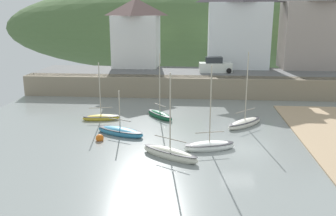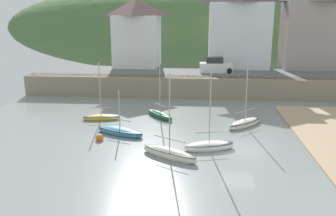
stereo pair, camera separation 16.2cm
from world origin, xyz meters
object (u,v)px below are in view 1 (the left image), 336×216
rowboat_small_beached (245,123)px  sailboat_nearest_shore (120,132)px  motorboat_with_cabin (160,115)px  mooring_buoy (100,138)px  waterfront_building_left (136,32)px  waterfront_building_centre (239,25)px  church_with_spire (307,13)px  fishing_boat_green (170,153)px  parked_car_near_slipway (215,66)px  sailboat_white_hull (209,146)px  sailboat_tall_mast (101,117)px  waterfront_building_right (315,28)px

rowboat_small_beached → sailboat_nearest_shore: 11.03m
motorboat_with_cabin → mooring_buoy: size_ratio=9.94×
sailboat_nearest_shore → waterfront_building_left: bearing=118.7°
waterfront_building_centre → church_with_spire: bearing=21.9°
fishing_boat_green → parked_car_near_slipway: fishing_boat_green is taller
waterfront_building_left → church_with_spire: bearing=9.5°
waterfront_building_centre → mooring_buoy: bearing=-118.0°
sailboat_nearest_shore → parked_car_near_slipway: (8.42, 18.16, 2.95)m
mooring_buoy → sailboat_white_hull: bearing=-8.2°
fishing_boat_green → sailboat_tall_mast: bearing=160.4°
waterfront_building_right → parked_car_near_slipway: 14.64m
waterfront_building_right → sailboat_white_hull: (-14.33, -25.46, -7.49)m
sailboat_tall_mast → church_with_spire: bearing=32.0°
sailboat_tall_mast → parked_car_near_slipway: sailboat_tall_mast is taller
church_with_spire → sailboat_white_hull: 34.03m
waterfront_building_centre → fishing_boat_green: (-7.09, -27.26, -7.75)m
waterfront_building_right → rowboat_small_beached: waterfront_building_right is taller
parked_car_near_slipway → mooring_buoy: (-9.74, -19.72, -3.01)m
waterfront_building_centre → fishing_boat_green: bearing=-104.6°
church_with_spire → parked_car_near_slipway: bearing=-147.0°
waterfront_building_centre → motorboat_with_cabin: bearing=-116.9°
church_with_spire → rowboat_small_beached: bearing=-115.1°
rowboat_small_beached → sailboat_tall_mast: size_ratio=1.22×
church_with_spire → sailboat_nearest_shore: size_ratio=3.09×
motorboat_with_cabin → waterfront_building_centre: bearing=112.8°
sailboat_white_hull → motorboat_with_cabin: 9.24m
waterfront_building_centre → waterfront_building_right: bearing=-0.0°
sailboat_nearest_shore → mooring_buoy: sailboat_nearest_shore is taller
waterfront_building_centre → waterfront_building_right: size_ratio=1.05×
waterfront_building_left → waterfront_building_right: (23.90, 0.00, 0.68)m
church_with_spire → sailboat_tall_mast: church_with_spire is taller
fishing_boat_green → mooring_buoy: (-5.81, 3.04, -0.12)m
sailboat_white_hull → mooring_buoy: 8.66m
rowboat_small_beached → sailboat_nearest_shore: bearing=150.9°
waterfront_building_right → sailboat_tall_mast: waterfront_building_right is taller
waterfront_building_left → sailboat_tall_mast: 19.85m
sailboat_tall_mast → parked_car_near_slipway: (11.10, 14.12, 2.95)m
sailboat_white_hull → motorboat_with_cabin: sailboat_white_hull is taller
rowboat_small_beached → waterfront_building_right: bearing=14.0°
motorboat_with_cabin → waterfront_building_left: bearing=156.0°
rowboat_small_beached → parked_car_near_slipway: size_ratio=1.60×
fishing_boat_green → waterfront_building_centre: bearing=106.1°
motorboat_with_cabin → parked_car_near_slipway: (5.68, 12.90, 2.92)m
waterfront_building_left → sailboat_tall_mast: waterfront_building_left is taller
church_with_spire → sailboat_nearest_shore: church_with_spire is taller
waterfront_building_left → rowboat_small_beached: waterfront_building_left is taller
church_with_spire → parked_car_near_slipway: (-13.10, -8.50, -6.41)m
waterfront_building_centre → mooring_buoy: waterfront_building_centre is taller
waterfront_building_centre → parked_car_near_slipway: (-3.17, -4.50, -4.86)m
mooring_buoy → sailboat_nearest_shore: bearing=49.7°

